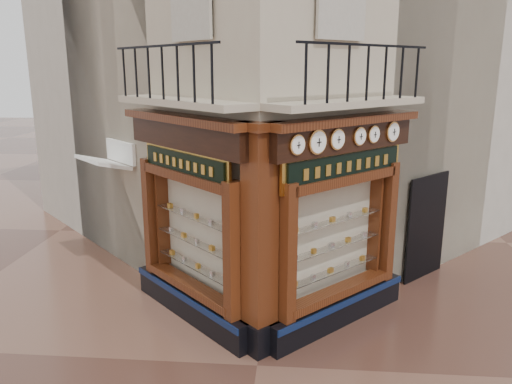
# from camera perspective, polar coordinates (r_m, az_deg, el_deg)

# --- Properties ---
(ground) EXTENTS (80.00, 80.00, 0.00)m
(ground) POSITION_cam_1_polar(r_m,az_deg,el_deg) (8.75, 0.13, -19.22)
(ground) COLOR #4F2F25
(ground) RESTS_ON ground
(main_building) EXTENTS (11.31, 11.31, 12.00)m
(main_building) POSITION_cam_1_polar(r_m,az_deg,el_deg) (13.51, 2.38, 19.14)
(main_building) COLOR #BCAE92
(main_building) RESTS_ON ground
(neighbour_left) EXTENTS (11.31, 11.31, 11.00)m
(neighbour_left) POSITION_cam_1_polar(r_m,az_deg,el_deg) (16.23, -6.38, 16.45)
(neighbour_left) COLOR beige
(neighbour_left) RESTS_ON ground
(neighbour_right) EXTENTS (11.31, 11.31, 11.00)m
(neighbour_right) POSITION_cam_1_polar(r_m,az_deg,el_deg) (16.05, 12.00, 16.27)
(neighbour_right) COLOR beige
(neighbour_right) RESTS_ON ground
(shopfront_left) EXTENTS (2.86, 2.86, 3.98)m
(shopfront_left) POSITION_cam_1_polar(r_m,az_deg,el_deg) (9.51, -7.59, -3.33)
(shopfront_left) COLOR black
(shopfront_left) RESTS_ON ground
(shopfront_right) EXTENTS (2.86, 2.86, 3.98)m
(shopfront_right) POSITION_cam_1_polar(r_m,az_deg,el_deg) (9.33, 9.58, -3.75)
(shopfront_right) COLOR black
(shopfront_right) RESTS_ON ground
(corner_pilaster) EXTENTS (0.85, 0.85, 3.98)m
(corner_pilaster) POSITION_cam_1_polar(r_m,az_deg,el_deg) (8.31, 0.41, -6.00)
(corner_pilaster) COLOR black
(corner_pilaster) RESTS_ON ground
(balcony) EXTENTS (5.94, 2.97, 1.03)m
(balcony) POSITION_cam_1_polar(r_m,az_deg,el_deg) (8.81, 0.94, 10.27)
(balcony) COLOR #BCAE92
(balcony) RESTS_ON ground
(clock_a) EXTENTS (0.27, 0.27, 0.33)m
(clock_a) POSITION_cam_1_polar(r_m,az_deg,el_deg) (7.86, 4.74, 5.39)
(clock_a) COLOR #D59347
(clock_a) RESTS_ON ground
(clock_b) EXTENTS (0.33, 0.33, 0.41)m
(clock_b) POSITION_cam_1_polar(r_m,az_deg,el_deg) (8.19, 7.05, 5.68)
(clock_b) COLOR #D59347
(clock_b) RESTS_ON ground
(clock_c) EXTENTS (0.29, 0.29, 0.36)m
(clock_c) POSITION_cam_1_polar(r_m,az_deg,el_deg) (8.55, 9.27, 5.95)
(clock_c) COLOR #D59347
(clock_c) RESTS_ON ground
(clock_d) EXTENTS (0.27, 0.27, 0.33)m
(clock_d) POSITION_cam_1_polar(r_m,az_deg,el_deg) (9.01, 11.76, 6.25)
(clock_d) COLOR #D59347
(clock_d) RESTS_ON ground
(clock_e) EXTENTS (0.26, 0.26, 0.32)m
(clock_e) POSITION_cam_1_polar(r_m,az_deg,el_deg) (9.33, 13.30, 6.42)
(clock_e) COLOR #D59347
(clock_e) RESTS_ON ground
(clock_f) EXTENTS (0.31, 0.31, 0.39)m
(clock_f) POSITION_cam_1_polar(r_m,az_deg,el_deg) (9.80, 15.36, 6.65)
(clock_f) COLOR #D59347
(clock_f) RESTS_ON ground
(awning) EXTENTS (1.55, 1.55, 0.29)m
(awning) POSITION_cam_1_polar(r_m,az_deg,el_deg) (12.74, -16.22, -8.67)
(awning) COLOR white
(awning) RESTS_ON ground
(signboard_left) EXTENTS (1.98, 1.98, 0.53)m
(signboard_left) POSITION_cam_1_polar(r_m,az_deg,el_deg) (9.20, -8.22, 3.27)
(signboard_left) COLOR gold
(signboard_left) RESTS_ON ground
(signboard_right) EXTENTS (2.26, 2.26, 0.61)m
(signboard_right) POSITION_cam_1_polar(r_m,az_deg,el_deg) (9.01, 10.25, 2.96)
(signboard_right) COLOR gold
(signboard_right) RESTS_ON ground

